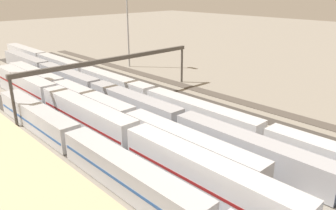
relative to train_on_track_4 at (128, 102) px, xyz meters
The scene contains 16 objects.
ground_plane 4.89m from the train_on_track_4, 145.58° to the right, with size 400.00×400.00×0.00m, color gray.
track_bed_0 20.43m from the train_on_track_4, 100.34° to the right, with size 140.00×2.80×0.12m, color #4C443D.
track_bed_1 15.57m from the train_on_track_4, 103.67° to the right, with size 140.00×2.80×0.12m, color #3D3833.
track_bed_2 10.83m from the train_on_track_4, 110.05° to the right, with size 140.00×2.80×0.12m, color #4C443D.
track_bed_3 6.51m from the train_on_track_4, 126.12° to the right, with size 140.00×2.80×0.12m, color #4C443D.
track_bed_4 4.17m from the train_on_track_4, behind, with size 140.00×2.80×0.12m, color #3D3833.
track_bed_5 6.51m from the train_on_track_4, 126.12° to the left, with size 140.00×2.80×0.12m, color #3D3833.
track_bed_6 10.83m from the train_on_track_4, 110.05° to the left, with size 140.00×2.80×0.12m, color #3D3833.
track_bed_7 15.57m from the train_on_track_4, 103.67° to the left, with size 140.00×2.80×0.12m, color #3D3833.
train_on_track_4 is the anchor object (origin of this frame).
train_on_track_3 5.18m from the train_on_track_4, 74.90° to the right, with size 139.00×3.06×4.40m.
train_on_track_7 24.91m from the train_on_track_4, 142.98° to the left, with size 71.40×3.06×3.80m.
train_on_track_5 6.76m from the train_on_track_4, 47.70° to the left, with size 71.40×3.06×3.80m.
train_on_track_6 17.78m from the train_on_track_4, 145.76° to the left, with size 95.60×3.06×5.00m.
light_mast_0 40.24m from the train_on_track_4, 37.61° to the right, with size 2.80×0.70×25.22m.
signal_gantry 9.99m from the train_on_track_4, 17.68° to the right, with size 0.70×40.00×8.80m.
Camera 1 is at (-42.41, 36.24, 21.77)m, focal length 35.35 mm.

